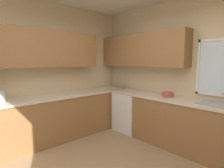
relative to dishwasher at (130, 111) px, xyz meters
The scene contains 7 objects.
room_shell 1.93m from the dishwasher, 58.02° to the right, with size 4.22×4.08×2.80m.
counter_run_left 1.77m from the dishwasher, 111.94° to the right, with size 0.65×3.69×0.90m.
counter_run_back 1.29m from the dishwasher, ahead, with size 3.31×0.65×0.90m.
dishwasher is the anchor object (origin of this frame).
kettle 2.55m from the dishwasher, 104.90° to the right, with size 0.13×0.13×0.20m, color #B7B7BC.
sink_assembly 1.89m from the dishwasher, ahead, with size 0.65×0.40×0.19m.
bowl 1.05m from the dishwasher, ahead, with size 0.22×0.22×0.09m, color #B74C42.
Camera 1 is at (1.64, -1.40, 1.57)m, focal length 29.38 mm.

